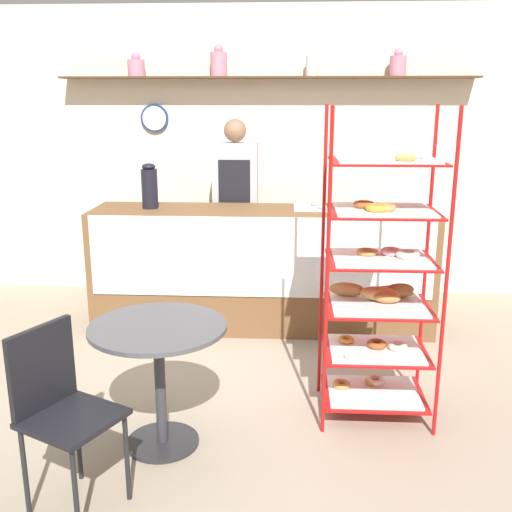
# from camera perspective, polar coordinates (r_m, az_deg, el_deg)

# --- Properties ---
(ground_plane) EXTENTS (14.00, 14.00, 0.00)m
(ground_plane) POSITION_cam_1_polar(r_m,az_deg,el_deg) (3.89, -0.41, -14.05)
(ground_plane) COLOR gray
(back_wall) EXTENTS (10.00, 0.30, 2.70)m
(back_wall) POSITION_cam_1_polar(r_m,az_deg,el_deg) (5.80, 1.04, 9.82)
(back_wall) COLOR beige
(back_wall) RESTS_ON ground_plane
(display_counter) EXTENTS (2.78, 0.63, 1.00)m
(display_counter) POSITION_cam_1_polar(r_m,az_deg,el_deg) (4.98, 0.58, -1.19)
(display_counter) COLOR brown
(display_counter) RESTS_ON ground_plane
(pastry_rack) EXTENTS (0.66, 0.52, 1.84)m
(pastry_rack) POSITION_cam_1_polar(r_m,az_deg,el_deg) (3.58, 11.68, -2.47)
(pastry_rack) COLOR #B71414
(pastry_rack) RESTS_ON ground_plane
(person_worker) EXTENTS (0.40, 0.23, 1.70)m
(person_worker) POSITION_cam_1_polar(r_m,az_deg,el_deg) (5.41, -1.95, 4.80)
(person_worker) COLOR #282833
(person_worker) RESTS_ON ground_plane
(cafe_table) EXTENTS (0.74, 0.74, 0.71)m
(cafe_table) POSITION_cam_1_polar(r_m,az_deg,el_deg) (3.31, -9.24, -9.29)
(cafe_table) COLOR #262628
(cafe_table) RESTS_ON ground_plane
(cafe_chair) EXTENTS (0.51, 0.51, 0.88)m
(cafe_chair) POSITION_cam_1_polar(r_m,az_deg,el_deg) (2.97, -18.30, -12.82)
(cafe_chair) COLOR black
(cafe_chair) RESTS_ON ground_plane
(coffee_carafe) EXTENTS (0.13, 0.13, 0.37)m
(coffee_carafe) POSITION_cam_1_polar(r_m,az_deg,el_deg) (4.98, -10.11, 6.54)
(coffee_carafe) COLOR black
(coffee_carafe) RESTS_ON display_counter
(donut_tray_counter) EXTENTS (0.43, 0.32, 0.05)m
(donut_tray_counter) POSITION_cam_1_polar(r_m,az_deg,el_deg) (4.92, 6.67, 4.68)
(donut_tray_counter) COLOR silver
(donut_tray_counter) RESTS_ON display_counter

